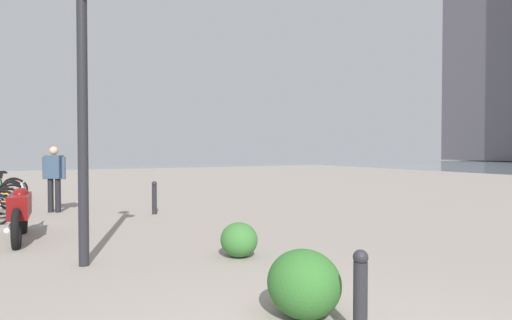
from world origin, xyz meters
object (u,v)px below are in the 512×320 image
object	(u,v)px
lamppost	(82,66)
bollard_mid	(154,197)
motorcycle	(20,212)
pedestrian	(54,174)
bollard_near	(360,293)

from	to	relation	value
lamppost	bollard_mid	distance (m)	5.29
motorcycle	pedestrian	distance (m)	3.51
lamppost	bollard_near	distance (m)	4.66
motorcycle	bollard_mid	bearing A→B (deg)	-56.94
lamppost	pedestrian	size ratio (longest dim) A/B	2.45
motorcycle	pedestrian	xyz separation A→B (m)	(3.41, -0.69, 0.49)
motorcycle	bollard_near	bearing A→B (deg)	-155.85
lamppost	pedestrian	xyz separation A→B (m)	(5.79, 0.16, -1.78)
bollard_near	bollard_mid	world-z (taller)	bollard_mid
motorcycle	bollard_mid	distance (m)	3.47
motorcycle	bollard_mid	size ratio (longest dim) A/B	2.61
lamppost	motorcycle	distance (m)	3.39
lamppost	bollard_mid	bearing A→B (deg)	-25.79
motorcycle	pedestrian	world-z (taller)	pedestrian
bollard_near	motorcycle	bearing A→B (deg)	24.15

